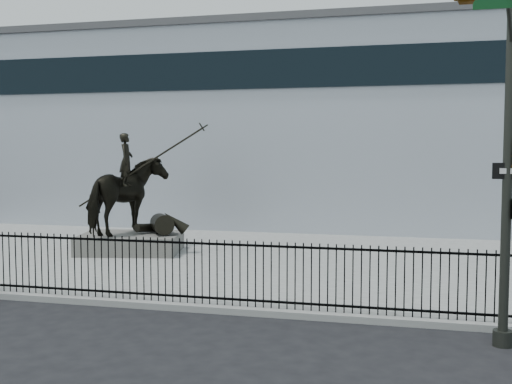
# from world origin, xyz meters

# --- Properties ---
(ground) EXTENTS (120.00, 120.00, 0.00)m
(ground) POSITION_xyz_m (0.00, 0.00, 0.00)
(ground) COLOR black
(ground) RESTS_ON ground
(plaza) EXTENTS (30.00, 12.00, 0.15)m
(plaza) POSITION_xyz_m (0.00, 7.00, 0.07)
(plaza) COLOR gray
(plaza) RESTS_ON ground
(building) EXTENTS (44.00, 14.00, 9.00)m
(building) POSITION_xyz_m (0.00, 20.00, 4.50)
(building) COLOR #B3BAC3
(building) RESTS_ON ground
(picket_fence) EXTENTS (22.10, 0.10, 1.50)m
(picket_fence) POSITION_xyz_m (0.00, 1.25, 0.90)
(picket_fence) COLOR black
(picket_fence) RESTS_ON plaza
(statue_plinth) EXTENTS (3.73, 2.91, 0.63)m
(statue_plinth) POSITION_xyz_m (-3.91, 7.20, 0.46)
(statue_plinth) COLOR #56534F
(statue_plinth) RESTS_ON plaza
(equestrian_statue) EXTENTS (4.22, 3.04, 3.63)m
(equestrian_statue) POSITION_xyz_m (-3.85, 7.21, 2.09)
(equestrian_statue) COLOR black
(equestrian_statue) RESTS_ON statue_plinth
(traffic_signal_right) EXTENTS (2.17, 6.86, 7.00)m
(traffic_signal_right) POSITION_xyz_m (6.47, -2.00, 4.85)
(traffic_signal_right) COLOR #252722
(traffic_signal_right) RESTS_ON ground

